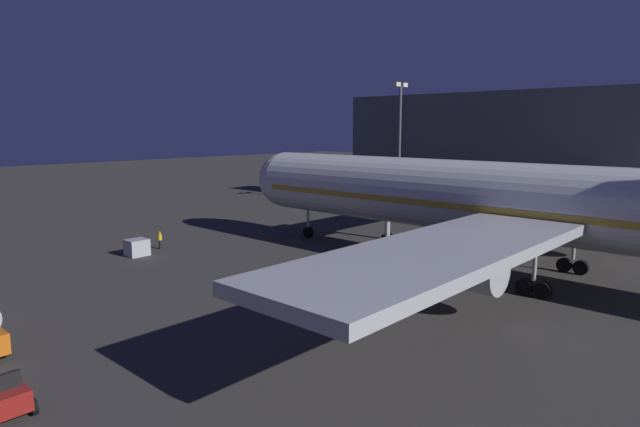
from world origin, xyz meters
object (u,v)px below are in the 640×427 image
Objects in this scene: ground_crew_marshaller_fwd at (160,239)px; traffic_cone_nose_starboard at (260,231)px; baggage_container_far_row at (137,247)px; airliner_at_gate at (544,206)px; apron_floodlight_mast at (400,136)px; baggage_tug_spare at (4,398)px; jet_bridge at (417,179)px; traffic_cone_nose_port at (288,226)px.

ground_crew_marshaller_fwd is 3.22× the size of traffic_cone_nose_starboard.
baggage_container_far_row is at bearing -2.07° from traffic_cone_nose_starboard.
baggage_container_far_row is (16.91, -31.05, -5.20)m from airliner_at_gate.
apron_floodlight_mast reaches higher than ground_crew_marshaller_fwd.
traffic_cone_nose_starboard is at bearing 173.03° from ground_crew_marshaller_fwd.
airliner_at_gate reaches higher than ground_crew_marshaller_fwd.
baggage_tug_spare is at bearing 47.41° from ground_crew_marshaller_fwd.
airliner_at_gate is 116.19× the size of traffic_cone_nose_starboard.
baggage_container_far_row is at bearing -25.11° from jet_bridge.
airliner_at_gate is at bearing 59.49° from jet_bridge.
traffic_cone_nose_port is (-19.11, 0.53, -0.50)m from baggage_container_far_row.
jet_bridge is at bearing 124.36° from traffic_cone_nose_port.
baggage_tug_spare is 28.46m from baggage_container_far_row.
traffic_cone_nose_starboard is (4.40, 0.00, 0.00)m from traffic_cone_nose_port.
airliner_at_gate is at bearing 94.12° from traffic_cone_nose_starboard.
apron_floodlight_mast reaches higher than baggage_tug_spare.
baggage_tug_spare is at bearing 33.19° from traffic_cone_nose_starboard.
jet_bridge is at bearing -168.79° from baggage_tug_spare.
airliner_at_gate is 116.19× the size of traffic_cone_nose_port.
apron_floodlight_mast is at bearing -179.72° from traffic_cone_nose_port.
baggage_tug_spare is 4.38× the size of traffic_cone_nose_port.
airliner_at_gate is at bearing 50.23° from apron_floodlight_mast.
baggage_container_far_row is at bearing -61.43° from airliner_at_gate.
baggage_tug_spare is at bearing -14.54° from airliner_at_gate.
baggage_tug_spare is at bearing 50.56° from baggage_container_far_row.
jet_bridge is at bearing 154.89° from baggage_container_far_row.
airliner_at_gate is 33.69× the size of baggage_container_far_row.
traffic_cone_nose_port and traffic_cone_nose_starboard have the same top height.
traffic_cone_nose_starboard is (27.70, 0.12, -10.35)m from apron_floodlight_mast.
airliner_at_gate is 36.51m from baggage_tug_spare.
airliner_at_gate is at bearing 165.46° from baggage_tug_spare.
airliner_at_gate is 26.52× the size of baggage_tug_spare.
jet_bridge is at bearing -120.51° from airliner_at_gate.
apron_floodlight_mast is 10.37× the size of ground_crew_marshaller_fwd.
traffic_cone_nose_port is 4.40m from traffic_cone_nose_starboard.
airliner_at_gate is 35.23m from ground_crew_marshaller_fwd.
traffic_cone_nose_starboard is (12.88, -12.40, -5.81)m from jet_bridge.
baggage_tug_spare is at bearing 11.21° from jet_bridge.
jet_bridge is 16.10m from traffic_cone_nose_port.
ground_crew_marshaller_fwd reaches higher than traffic_cone_nose_port.
airliner_at_gate is 3.48× the size of apron_floodlight_mast.
traffic_cone_nose_port is 1.00× the size of traffic_cone_nose_starboard.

